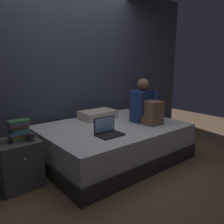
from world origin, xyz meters
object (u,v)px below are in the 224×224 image
pillow (98,115)px  mug (32,137)px  nightstand (19,163)px  person_sitting (146,106)px  laptop (108,131)px  bed (112,142)px  book_stack (19,130)px

pillow → mug: 1.33m
nightstand → person_sitting: person_sitting is taller
laptop → person_sitting: bearing=8.4°
person_sitting → mug: person_sitting is taller
bed → nightstand: 1.30m
nightstand → laptop: bearing=-22.5°
bed → person_sitting: size_ratio=3.05×
person_sitting → pillow: person_sitting is taller
book_stack → mug: 0.17m
mug → book_stack: bearing=129.2°
bed → person_sitting: person_sitting is taller
pillow → book_stack: (-1.34, -0.36, 0.08)m
person_sitting → bed: bearing=158.3°
bed → nightstand: size_ratio=3.73×
nightstand → person_sitting: size_ratio=0.82×
person_sitting → mug: 1.68m
laptop → book_stack: book_stack is taller
laptop → nightstand: bearing=157.5°
laptop → mug: laptop is taller
person_sitting → book_stack: size_ratio=2.82×
bed → nightstand: (-1.30, 0.09, 0.02)m
nightstand → mug: bearing=-42.7°
nightstand → book_stack: 0.38m
bed → mug: mug is taller
laptop → pillow: laptop is taller
person_sitting → laptop: (-0.81, -0.12, -0.20)m
nightstand → book_stack: bearing=-2.8°
nightstand → laptop: 1.10m
nightstand → person_sitting: 1.88m
person_sitting → nightstand: bearing=171.0°
bed → pillow: (0.07, 0.45, 0.32)m
nightstand → laptop: (0.98, -0.40, 0.29)m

